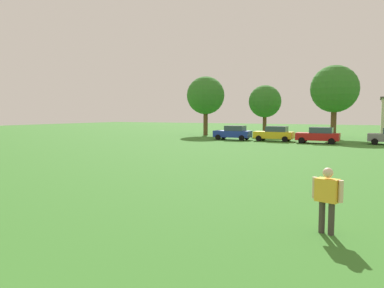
{
  "coord_description": "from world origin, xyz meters",
  "views": [
    {
      "loc": [
        6.54,
        -0.04,
        3.11
      ],
      "look_at": [
        1.9,
        9.2,
        2.25
      ],
      "focal_mm": 34.6,
      "sensor_mm": 36.0,
      "label": 1
    }
  ],
  "objects_px": {
    "adult_bystander": "(327,195)",
    "parked_car_red_2": "(319,135)",
    "tree_far_left": "(206,96)",
    "tree_center": "(265,102)",
    "parked_car_blue_0": "(233,133)",
    "tree_far_right": "(335,89)",
    "parked_car_yellow_1": "(274,134)"
  },
  "relations": [
    {
      "from": "tree_far_left",
      "to": "tree_center",
      "type": "height_order",
      "value": "tree_far_left"
    },
    {
      "from": "parked_car_yellow_1",
      "to": "parked_car_red_2",
      "type": "distance_m",
      "value": 4.93
    },
    {
      "from": "parked_car_red_2",
      "to": "parked_car_blue_0",
      "type": "bearing_deg",
      "value": -4.59
    },
    {
      "from": "parked_car_blue_0",
      "to": "tree_center",
      "type": "height_order",
      "value": "tree_center"
    },
    {
      "from": "tree_far_left",
      "to": "tree_center",
      "type": "distance_m",
      "value": 8.43
    },
    {
      "from": "parked_car_yellow_1",
      "to": "tree_far_left",
      "type": "bearing_deg",
      "value": -30.75
    },
    {
      "from": "parked_car_blue_0",
      "to": "tree_center",
      "type": "bearing_deg",
      "value": -94.46
    },
    {
      "from": "tree_far_left",
      "to": "parked_car_blue_0",
      "type": "bearing_deg",
      "value": -46.08
    },
    {
      "from": "tree_far_left",
      "to": "tree_far_right",
      "type": "bearing_deg",
      "value": 1.68
    },
    {
      "from": "parked_car_blue_0",
      "to": "parked_car_yellow_1",
      "type": "xyz_separation_m",
      "value": [
        4.88,
        0.11,
        0.0
      ]
    },
    {
      "from": "parked_car_yellow_1",
      "to": "adult_bystander",
      "type": "bearing_deg",
      "value": 106.45
    },
    {
      "from": "parked_car_red_2",
      "to": "tree_far_right",
      "type": "relative_size",
      "value": 0.48
    },
    {
      "from": "parked_car_red_2",
      "to": "tree_center",
      "type": "xyz_separation_m",
      "value": [
        -8.91,
        11.33,
        3.94
      ]
    },
    {
      "from": "parked_car_yellow_1",
      "to": "parked_car_red_2",
      "type": "relative_size",
      "value": 1.0
    },
    {
      "from": "adult_bystander",
      "to": "parked_car_blue_0",
      "type": "height_order",
      "value": "adult_bystander"
    },
    {
      "from": "parked_car_blue_0",
      "to": "parked_car_red_2",
      "type": "relative_size",
      "value": 1.0
    },
    {
      "from": "parked_car_yellow_1",
      "to": "tree_center",
      "type": "bearing_deg",
      "value": -68.75
    },
    {
      "from": "adult_bystander",
      "to": "parked_car_red_2",
      "type": "relative_size",
      "value": 0.4
    },
    {
      "from": "adult_bystander",
      "to": "parked_car_red_2",
      "type": "bearing_deg",
      "value": -63.51
    },
    {
      "from": "parked_car_yellow_1",
      "to": "tree_far_right",
      "type": "xyz_separation_m",
      "value": [
        5.44,
        7.46,
        5.22
      ]
    },
    {
      "from": "parked_car_blue_0",
      "to": "tree_far_left",
      "type": "relative_size",
      "value": 0.52
    },
    {
      "from": "tree_center",
      "to": "adult_bystander",
      "type": "bearing_deg",
      "value": -72.32
    },
    {
      "from": "parked_car_yellow_1",
      "to": "tree_far_left",
      "type": "xyz_separation_m",
      "value": [
        -11.69,
        6.95,
        4.78
      ]
    },
    {
      "from": "tree_far_left",
      "to": "tree_far_right",
      "type": "relative_size",
      "value": 0.93
    },
    {
      "from": "tree_far_left",
      "to": "tree_far_right",
      "type": "distance_m",
      "value": 17.14
    },
    {
      "from": "parked_car_blue_0",
      "to": "tree_far_left",
      "type": "distance_m",
      "value": 10.91
    },
    {
      "from": "parked_car_blue_0",
      "to": "tree_far_left",
      "type": "bearing_deg",
      "value": -46.08
    },
    {
      "from": "tree_far_left",
      "to": "parked_car_red_2",
      "type": "bearing_deg",
      "value": -25.39
    },
    {
      "from": "tree_center",
      "to": "parked_car_yellow_1",
      "type": "bearing_deg",
      "value": -68.75
    },
    {
      "from": "adult_bystander",
      "to": "tree_far_left",
      "type": "distance_m",
      "value": 43.79
    },
    {
      "from": "parked_car_yellow_1",
      "to": "parked_car_red_2",
      "type": "height_order",
      "value": "same"
    },
    {
      "from": "parked_car_blue_0",
      "to": "parked_car_yellow_1",
      "type": "distance_m",
      "value": 4.88
    }
  ]
}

